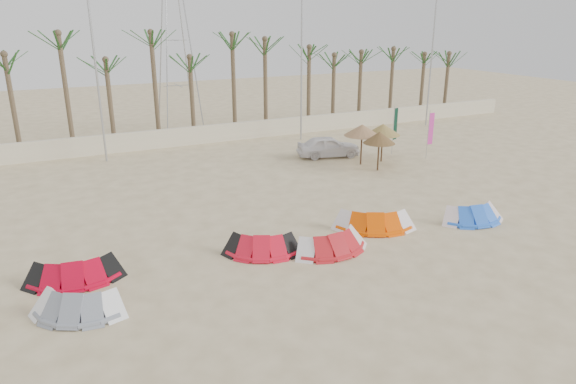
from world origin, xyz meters
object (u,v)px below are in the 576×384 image
parasol_mid (379,138)px  parasol_right (383,129)px  parasol_left (362,130)px  kite_red_left (73,268)px  kite_blue (469,212)px  kite_red_right (329,240)px  kite_red_mid (259,242)px  kite_orange (370,218)px  car (328,146)px  kite_grey (75,300)px

parasol_mid → parasol_right: 2.11m
parasol_left → parasol_right: size_ratio=1.04×
kite_red_left → kite_blue: (16.48, -2.04, -0.00)m
kite_red_right → parasol_left: size_ratio=1.26×
kite_red_mid → kite_orange: 5.35m
parasol_mid → car: size_ratio=0.58×
parasol_left → parasol_right: (1.57, 0.00, -0.11)m
kite_red_left → kite_orange: size_ratio=0.87×
kite_grey → kite_orange: 12.26m
kite_grey → kite_red_left: (0.12, 2.35, 0.00)m
kite_red_mid → kite_red_right: (2.55, -1.02, 0.00)m
kite_orange → car: (4.46, 11.11, 0.28)m
parasol_left → parasol_mid: parasol_left is taller
kite_red_left → car: car is taller
kite_grey → kite_red_mid: same height
kite_red_left → parasol_right: size_ratio=1.38×
kite_red_left → kite_red_right: (9.24, -1.89, -0.00)m
kite_red_left → kite_blue: size_ratio=1.08×
kite_orange → parasol_left: parasol_left is taller
kite_grey → parasol_right: parasol_right is taller
kite_grey → parasol_left: bearing=30.5°
kite_red_left → kite_blue: 16.61m
kite_blue → parasol_right: 10.41m
kite_red_right → parasol_left: parasol_left is taller
parasol_left → car: bearing=109.6°
parasol_left → parasol_mid: bearing=-84.0°
parasol_mid → parasol_right: parasol_right is taller
kite_blue → parasol_left: parasol_left is taller
parasol_left → kite_red_mid: bearing=-140.5°
kite_blue → kite_grey: bearing=-178.9°
kite_grey → car: bearing=37.6°
kite_red_left → parasol_left: parasol_left is taller
kite_orange → kite_red_right: bearing=-156.7°
kite_grey → kite_orange: (12.15, 1.66, 0.00)m
kite_grey → kite_red_mid: 6.96m
kite_red_mid → parasol_right: parasol_right is taller
kite_blue → parasol_left: size_ratio=1.23×
parasol_right → kite_orange: bearing=-128.7°
kite_red_left → parasol_right: bearing=22.8°
parasol_right → car: 3.74m
kite_red_left → parasol_right: 20.60m
kite_red_right → kite_blue: same height
kite_blue → parasol_left: bearing=84.9°
parasol_left → kite_red_right: bearing=-129.6°
kite_red_mid → parasol_left: 13.97m
car → parasol_mid: bearing=-151.1°
kite_red_mid → parasol_left: parasol_left is taller
kite_red_mid → kite_grey: bearing=-167.8°
kite_orange → car: car is taller
kite_red_left → car: size_ratio=0.82×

